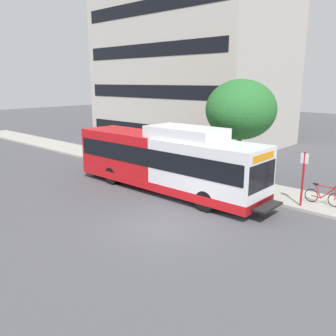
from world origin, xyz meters
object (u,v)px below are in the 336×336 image
object	(u,v)px
bus_stop_sign_pole	(303,175)
bicycle_parked	(323,196)
transit_bus	(166,161)
street_tree_near_stop	(241,110)

from	to	relation	value
bus_stop_sign_pole	bicycle_parked	size ratio (longest dim) A/B	1.48
transit_bus	bus_stop_sign_pole	bearing A→B (deg)	-71.26
transit_bus	bicycle_parked	xyz separation A→B (m)	(3.12, -7.36, -1.14)
street_tree_near_stop	transit_bus	bearing A→B (deg)	156.12
street_tree_near_stop	bicycle_parked	bearing A→B (deg)	-102.63
bus_stop_sign_pole	bicycle_parked	world-z (taller)	bus_stop_sign_pole
bus_stop_sign_pole	street_tree_near_stop	size ratio (longest dim) A/B	0.44
bus_stop_sign_pole	street_tree_near_stop	world-z (taller)	street_tree_near_stop
transit_bus	bicycle_parked	distance (m)	8.07
bicycle_parked	bus_stop_sign_pole	bearing A→B (deg)	140.23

